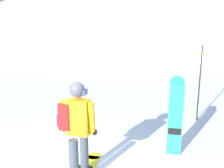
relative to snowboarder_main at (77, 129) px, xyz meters
The scene contains 4 objects.
ridge_peak_main 32.46m from the snowboarder_main, 97.75° to the left, with size 42.66×38.39×16.35m.
snowboarder_main is the anchor object (origin of this frame).
spare_snowboard 1.99m from the snowboarder_main, 35.28° to the left, with size 0.28×0.19×1.65m.
piste_marker_near 4.07m from the snowboarder_main, 54.96° to the left, with size 0.20×0.20×2.13m.
Camera 1 is at (1.40, -3.17, 2.57)m, focal length 39.94 mm.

